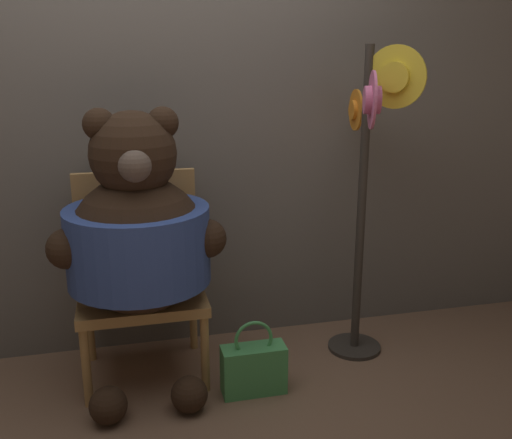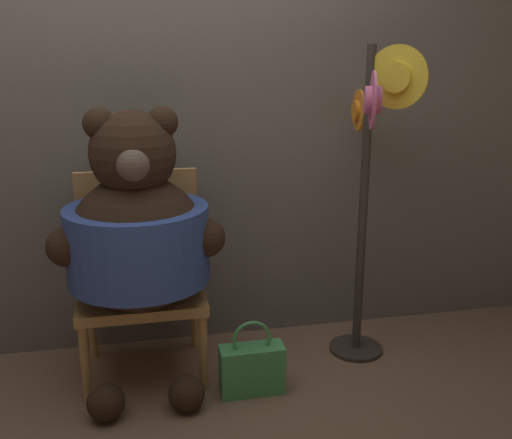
{
  "view_description": "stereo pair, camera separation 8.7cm",
  "coord_description": "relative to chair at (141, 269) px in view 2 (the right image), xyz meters",
  "views": [
    {
      "loc": [
        -0.14,
        -2.39,
        1.52
      ],
      "look_at": [
        0.47,
        0.14,
        0.77
      ],
      "focal_mm": 40.0,
      "sensor_mm": 36.0,
      "label": 1
    },
    {
      "loc": [
        -0.06,
        -2.41,
        1.52
      ],
      "look_at": [
        0.47,
        0.14,
        0.77
      ],
      "focal_mm": 40.0,
      "sensor_mm": 36.0,
      "label": 2
    }
  ],
  "objects": [
    {
      "name": "wall_back",
      "position": [
        0.08,
        0.29,
        0.59
      ],
      "size": [
        8.0,
        0.1,
        2.2
      ],
      "color": "#66605B",
      "rests_on": "ground_plane"
    },
    {
      "name": "hat_display_rack",
      "position": [
        1.11,
        -0.13,
        0.44
      ],
      "size": [
        0.34,
        0.57,
        1.57
      ],
      "color": "#332D28",
      "rests_on": "ground_plane"
    },
    {
      "name": "teddy_bear",
      "position": [
        -0.0,
        -0.17,
        0.23
      ],
      "size": [
        0.78,
        0.69,
        1.31
      ],
      "color": "black",
      "rests_on": "ground_plane"
    },
    {
      "name": "ground_plane",
      "position": [
        0.08,
        -0.27,
        -0.51
      ],
      "size": [
        14.0,
        14.0,
        0.0
      ],
      "primitive_type": "plane",
      "color": "brown"
    },
    {
      "name": "chair",
      "position": [
        0.0,
        0.0,
        0.0
      ],
      "size": [
        0.59,
        0.48,
        0.98
      ],
      "color": "#B2844C",
      "rests_on": "ground_plane"
    },
    {
      "name": "handbag_on_ground",
      "position": [
        0.48,
        -0.37,
        -0.39
      ],
      "size": [
        0.3,
        0.12,
        0.36
      ],
      "color": "#479E56",
      "rests_on": "ground_plane"
    }
  ]
}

